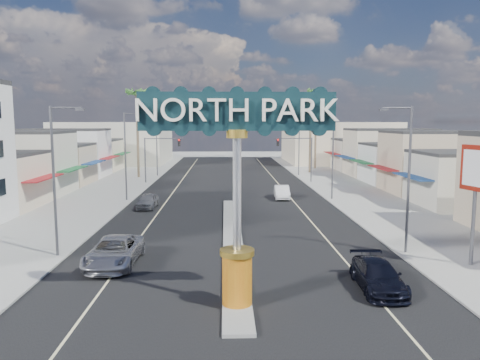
{
  "coord_description": "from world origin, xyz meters",
  "views": [
    {
      "loc": [
        -0.51,
        -17.66,
        8.09
      ],
      "look_at": [
        0.43,
        11.42,
        4.45
      ],
      "focal_mm": 35.0,
      "sensor_mm": 36.0,
      "label": 1
    }
  ],
  "objects": [
    {
      "name": "streetlight_l_far",
      "position": [
        -10.43,
        52.0,
        5.07
      ],
      "size": [
        2.03,
        0.22,
        9.0
      ],
      "color": "#47474C",
      "rests_on": "ground"
    },
    {
      "name": "streetlight_r_mid",
      "position": [
        10.43,
        30.0,
        5.07
      ],
      "size": [
        2.03,
        0.22,
        9.0
      ],
      "color": "#47474C",
      "rests_on": "ground"
    },
    {
      "name": "suv_left",
      "position": [
        -6.79,
        8.27,
        0.79
      ],
      "size": [
        2.71,
        5.72,
        1.58
      ],
      "primitive_type": "imported",
      "rotation": [
        0.0,
        0.0,
        -0.02
      ],
      "color": "#A2A1A6",
      "rests_on": "ground"
    },
    {
      "name": "car_parked_right",
      "position": [
        5.5,
        31.0,
        0.7
      ],
      "size": [
        1.68,
        4.31,
        1.4
      ],
      "primitive_type": "imported",
      "rotation": [
        0.0,
        0.0,
        -0.05
      ],
      "color": "silver",
      "rests_on": "ground"
    },
    {
      "name": "palm_right_far",
      "position": [
        15.0,
        62.0,
        12.39
      ],
      "size": [
        2.6,
        2.6,
        14.1
      ],
      "color": "brown",
      "rests_on": "ground"
    },
    {
      "name": "car_parked_left",
      "position": [
        -7.78,
        25.94,
        0.69
      ],
      "size": [
        1.86,
        4.16,
        1.39
      ],
      "primitive_type": "imported",
      "rotation": [
        0.0,
        0.0,
        -0.06
      ],
      "color": "slate",
      "rests_on": "ground"
    },
    {
      "name": "sidewalk_left",
      "position": [
        -14.0,
        30.0,
        0.06
      ],
      "size": [
        8.0,
        120.0,
        0.12
      ],
      "primitive_type": "cube",
      "color": "gray",
      "rests_on": "ground"
    },
    {
      "name": "streetlight_l_near",
      "position": [
        -10.43,
        10.0,
        5.07
      ],
      "size": [
        2.03,
        0.22,
        9.0
      ],
      "color": "#47474C",
      "rests_on": "ground"
    },
    {
      "name": "streetlight_r_far",
      "position": [
        10.43,
        52.0,
        5.07
      ],
      "size": [
        2.03,
        0.22,
        9.0
      ],
      "color": "#47474C",
      "rests_on": "ground"
    },
    {
      "name": "palm_right_mid",
      "position": [
        13.0,
        56.0,
        10.6
      ],
      "size": [
        2.6,
        2.6,
        12.1
      ],
      "color": "brown",
      "rests_on": "ground"
    },
    {
      "name": "gateway_sign",
      "position": [
        0.0,
        1.98,
        5.93
      ],
      "size": [
        8.2,
        1.5,
        9.15
      ],
      "color": "#C8540F",
      "rests_on": "median_island"
    },
    {
      "name": "road",
      "position": [
        0.0,
        30.0,
        0.01
      ],
      "size": [
        20.0,
        120.0,
        0.01
      ],
      "primitive_type": "cube",
      "color": "black",
      "rests_on": "ground"
    },
    {
      "name": "storefront_row_right",
      "position": [
        24.0,
        43.0,
        3.0
      ],
      "size": [
        12.0,
        42.0,
        6.0
      ],
      "primitive_type": "cube",
      "color": "#B7B29E",
      "rests_on": "ground"
    },
    {
      "name": "streetlight_r_near",
      "position": [
        10.43,
        10.0,
        5.07
      ],
      "size": [
        2.03,
        0.22,
        9.0
      ],
      "color": "#47474C",
      "rests_on": "ground"
    },
    {
      "name": "median_island",
      "position": [
        0.0,
        14.0,
        0.08
      ],
      "size": [
        1.3,
        30.0,
        0.16
      ],
      "primitive_type": "cube",
      "color": "gray",
      "rests_on": "ground"
    },
    {
      "name": "storefront_row_left",
      "position": [
        -24.0,
        43.0,
        3.0
      ],
      "size": [
        12.0,
        42.0,
        6.0
      ],
      "primitive_type": "cube",
      "color": "beige",
      "rests_on": "ground"
    },
    {
      "name": "backdrop_far_right",
      "position": [
        22.0,
        75.0,
        4.0
      ],
      "size": [
        20.0,
        20.0,
        8.0
      ],
      "primitive_type": "cube",
      "color": "beige",
      "rests_on": "ground"
    },
    {
      "name": "sidewalk_right",
      "position": [
        14.0,
        30.0,
        0.06
      ],
      "size": [
        8.0,
        120.0,
        0.12
      ],
      "primitive_type": "cube",
      "color": "gray",
      "rests_on": "ground"
    },
    {
      "name": "ground",
      "position": [
        0.0,
        30.0,
        0.0
      ],
      "size": [
        160.0,
        160.0,
        0.0
      ],
      "primitive_type": "plane",
      "color": "gray",
      "rests_on": "ground"
    },
    {
      "name": "traffic_signal_right",
      "position": [
        9.18,
        43.99,
        4.27
      ],
      "size": [
        5.09,
        0.45,
        6.0
      ],
      "color": "#47474C",
      "rests_on": "ground"
    },
    {
      "name": "streetlight_l_mid",
      "position": [
        -10.43,
        30.0,
        5.07
      ],
      "size": [
        2.03,
        0.22,
        9.0
      ],
      "color": "#47474C",
      "rests_on": "ground"
    },
    {
      "name": "bank_pylon_sign",
      "position": [
        13.25,
        7.31,
        5.19
      ],
      "size": [
        0.8,
        2.09,
        6.7
      ],
      "rotation": [
        0.0,
        0.0,
        0.26
      ],
      "color": "#47474C",
      "rests_on": "sidewalk_right"
    },
    {
      "name": "backdrop_far_left",
      "position": [
        -22.0,
        75.0,
        4.0
      ],
      "size": [
        20.0,
        20.0,
        8.0
      ],
      "primitive_type": "cube",
      "color": "#B7B29E",
      "rests_on": "ground"
    },
    {
      "name": "palm_left_far",
      "position": [
        -13.0,
        50.0,
        11.5
      ],
      "size": [
        2.6,
        2.6,
        13.1
      ],
      "color": "brown",
      "rests_on": "ground"
    },
    {
      "name": "suv_right",
      "position": [
        6.86,
        3.93,
        0.7
      ],
      "size": [
        2.09,
        4.85,
        1.39
      ],
      "primitive_type": "imported",
      "rotation": [
        0.0,
        0.0,
        -0.03
      ],
      "color": "black",
      "rests_on": "ground"
    },
    {
      "name": "traffic_signal_left",
      "position": [
        -9.18,
        43.99,
        4.27
      ],
      "size": [
        5.09,
        0.45,
        6.0
      ],
      "color": "#47474C",
      "rests_on": "ground"
    }
  ]
}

